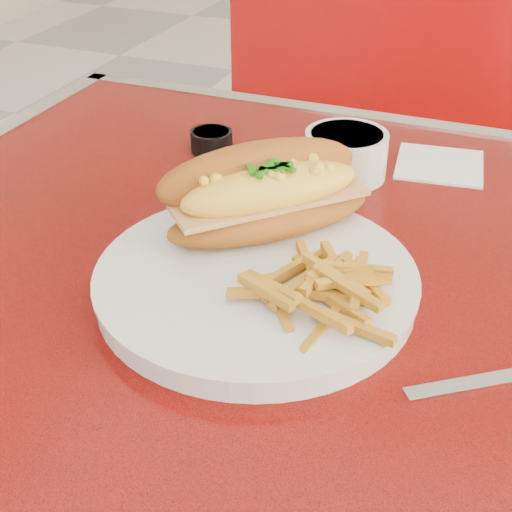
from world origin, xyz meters
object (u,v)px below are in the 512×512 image
at_px(booth_bench_far, 455,265).
at_px(gravy_ramekin, 346,153).
at_px(mac_hoagie, 266,192).
at_px(sauce_cup_left, 211,140).
at_px(dinner_plate, 256,281).
at_px(diner_table, 387,401).
at_px(fork, 326,247).

xyz_separation_m(booth_bench_far, gravy_ramekin, (-0.12, -0.61, 0.51)).
relative_size(mac_hoagie, sauce_cup_left, 3.70).
height_order(dinner_plate, sauce_cup_left, sauce_cup_left).
relative_size(dinner_plate, mac_hoagie, 1.47).
height_order(diner_table, booth_bench_far, booth_bench_far).
bearing_deg(fork, diner_table, -111.78).
height_order(diner_table, mac_hoagie, mac_hoagie).
distance_m(diner_table, booth_bench_far, 0.87).
height_order(diner_table, fork, fork).
height_order(booth_bench_far, gravy_ramekin, booth_bench_far).
xyz_separation_m(booth_bench_far, sauce_cup_left, (-0.30, -0.61, 0.50)).
relative_size(diner_table, fork, 7.74).
bearing_deg(booth_bench_far, sauce_cup_left, -116.17).
bearing_deg(diner_table, gravy_ramekin, 120.21).
height_order(diner_table, dinner_plate, dinner_plate).
bearing_deg(fork, gravy_ramekin, -13.84).
distance_m(booth_bench_far, mac_hoagie, 0.98).
distance_m(dinner_plate, gravy_ramekin, 0.27).
bearing_deg(sauce_cup_left, dinner_plate, -57.90).
xyz_separation_m(dinner_plate, fork, (0.05, 0.07, 0.01)).
relative_size(gravy_ramekin, sauce_cup_left, 1.94).
relative_size(fork, sauce_cup_left, 2.58).
bearing_deg(booth_bench_far, dinner_plate, -98.09).
xyz_separation_m(fork, sauce_cup_left, (-0.22, 0.21, -0.01)).
distance_m(diner_table, dinner_plate, 0.23).
bearing_deg(diner_table, sauce_cup_left, 145.57).
distance_m(mac_hoagie, fork, 0.08).
distance_m(dinner_plate, mac_hoagie, 0.10).
bearing_deg(gravy_ramekin, dinner_plate, -92.16).
xyz_separation_m(booth_bench_far, fork, (-0.08, -0.81, 0.50)).
xyz_separation_m(mac_hoagie, fork, (0.07, -0.01, -0.04)).
height_order(dinner_plate, gravy_ramekin, gravy_ramekin).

